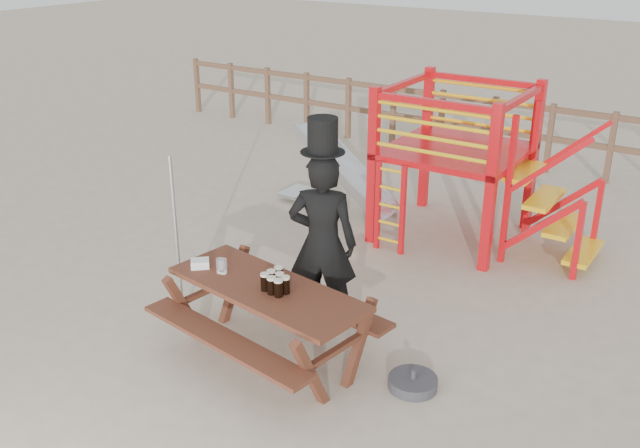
{
  "coord_description": "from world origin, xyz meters",
  "views": [
    {
      "loc": [
        3.65,
        -4.96,
        3.95
      ],
      "look_at": [
        -0.12,
        0.8,
        1.06
      ],
      "focal_mm": 40.0,
      "sensor_mm": 36.0,
      "label": 1
    }
  ],
  "objects": [
    {
      "name": "ground",
      "position": [
        0.0,
        0.0,
        0.0
      ],
      "size": [
        60.0,
        60.0,
        0.0
      ],
      "primitive_type": "plane",
      "color": "#BDAA93",
      "rests_on": "ground"
    },
    {
      "name": "back_fence",
      "position": [
        0.0,
        7.0,
        0.74
      ],
      "size": [
        15.09,
        0.09,
        1.2
      ],
      "color": "brown",
      "rests_on": "ground"
    },
    {
      "name": "playground_fort",
      "position": [
        0.12,
        3.58,
        1.07
      ],
      "size": [
        4.71,
        1.84,
        2.1
      ],
      "color": "red",
      "rests_on": "ground"
    },
    {
      "name": "picnic_table",
      "position": [
        -0.05,
        -0.22,
        0.5
      ],
      "size": [
        2.23,
        1.7,
        0.79
      ],
      "rotation": [
        0.0,
        0.0,
        -0.15
      ],
      "color": "maroon",
      "rests_on": "ground"
    },
    {
      "name": "man_with_hat",
      "position": [
        0.07,
        0.57,
        1.02
      ],
      "size": [
        0.83,
        0.69,
        2.28
      ],
      "rotation": [
        0.0,
        0.0,
        3.52
      ],
      "color": "black",
      "rests_on": "ground"
    },
    {
      "name": "metal_pole",
      "position": [
        -1.38,
        -0.04,
        0.91
      ],
      "size": [
        0.04,
        0.04,
        1.82
      ],
      "primitive_type": "cylinder",
      "color": "#B2B2B7",
      "rests_on": "ground"
    },
    {
      "name": "parasol_base",
      "position": [
        1.36,
        0.11,
        0.05
      ],
      "size": [
        0.46,
        0.46,
        0.19
      ],
      "color": "#37363B",
      "rests_on": "ground"
    },
    {
      "name": "paper_bag",
      "position": [
        -0.86,
        -0.25,
        0.83
      ],
      "size": [
        0.23,
        0.22,
        0.08
      ],
      "primitive_type": "cube",
      "rotation": [
        0.0,
        0.0,
        0.73
      ],
      "color": "white",
      "rests_on": "picnic_table"
    },
    {
      "name": "stout_pints",
      "position": [
        0.06,
        -0.23,
        0.88
      ],
      "size": [
        0.28,
        0.3,
        0.17
      ],
      "color": "black",
      "rests_on": "picnic_table"
    },
    {
      "name": "empty_glasses",
      "position": [
        -0.6,
        -0.23,
        0.86
      ],
      "size": [
        0.11,
        0.09,
        0.15
      ],
      "color": "silver",
      "rests_on": "picnic_table"
    }
  ]
}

